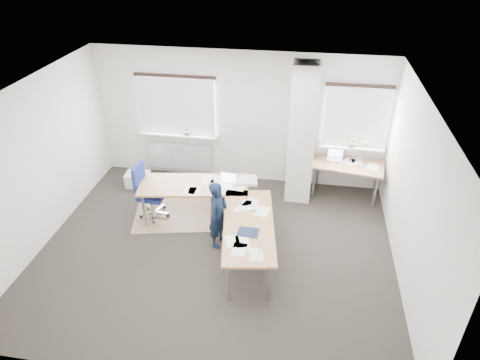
% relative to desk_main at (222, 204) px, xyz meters
% --- Properties ---
extents(ground, '(6.00, 6.00, 0.00)m').
position_rel_desk_main_xyz_m(ground, '(-0.04, -0.42, -0.69)').
color(ground, '#292421').
rests_on(ground, ground).
extents(room_shell, '(6.04, 5.04, 2.82)m').
position_rel_desk_main_xyz_m(room_shell, '(0.14, 0.03, 1.05)').
color(room_shell, silver).
rests_on(room_shell, ground).
extents(floor_mat, '(1.67, 1.50, 0.01)m').
position_rel_desk_main_xyz_m(floor_mat, '(-1.09, 0.51, -0.69)').
color(floor_mat, '#8F704E').
rests_on(floor_mat, ground).
extents(white_crate, '(0.51, 0.38, 0.29)m').
position_rel_desk_main_xyz_m(white_crate, '(-2.13, 1.40, -0.55)').
color(white_crate, white).
rests_on(white_crate, ground).
extents(desk_main, '(2.77, 2.63, 0.96)m').
position_rel_desk_main_xyz_m(desk_main, '(0.00, 0.00, 0.00)').
color(desk_main, '#996141').
rests_on(desk_main, ground).
extents(desk_side, '(1.49, 0.91, 1.22)m').
position_rel_desk_main_xyz_m(desk_side, '(2.21, 1.74, -0.01)').
color(desk_side, '#996141').
rests_on(desk_side, ground).
extents(task_chair, '(0.58, 0.58, 1.07)m').
position_rel_desk_main_xyz_m(task_chair, '(-1.46, 0.40, -0.39)').
color(task_chair, navy).
rests_on(task_chair, ground).
extents(person, '(0.40, 0.51, 1.24)m').
position_rel_desk_main_xyz_m(person, '(-0.02, -0.22, -0.07)').
color(person, black).
rests_on(person, ground).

